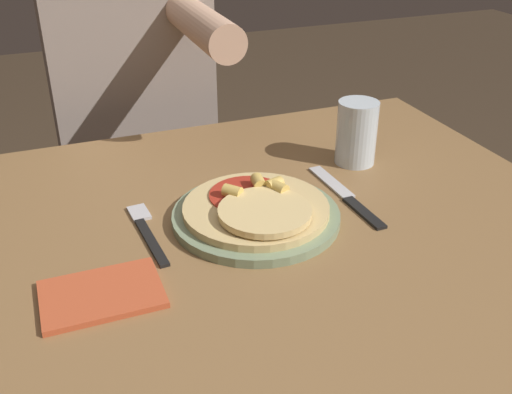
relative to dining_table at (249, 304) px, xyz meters
The scene contains 8 objects.
dining_table is the anchor object (origin of this frame).
plate 0.13m from the dining_table, 59.70° to the left, with size 0.25×0.25×0.01m.
pizza 0.15m from the dining_table, 56.84° to the left, with size 0.22×0.22×0.04m.
fork 0.19m from the dining_table, 146.16° to the left, with size 0.03×0.18×0.00m.
knife 0.23m from the dining_table, 19.42° to the left, with size 0.03×0.22×0.00m.
drinking_glass 0.37m from the dining_table, 33.78° to the left, with size 0.07×0.07×0.11m.
napkin 0.25m from the dining_table, 167.80° to the right, with size 0.15×0.10×0.01m.
person_diner 0.70m from the dining_table, 92.82° to the left, with size 0.35×0.52×1.28m.
Camera 1 is at (-0.25, -0.67, 1.20)m, focal length 42.00 mm.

